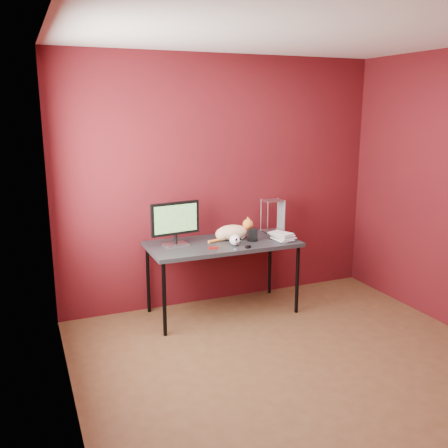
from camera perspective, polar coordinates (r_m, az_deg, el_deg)
name	(u,v)px	position (r m, az deg, el deg)	size (l,w,h in m)	color
room	(312,194)	(3.72, 10.04, 3.37)	(3.52, 3.52, 2.61)	#52321C
desk	(223,247)	(5.01, -0.17, -2.64)	(1.50, 0.70, 0.75)	black
monitor	(175,221)	(4.84, -5.59, 0.29)	(0.50, 0.19, 0.43)	silver
cat	(233,232)	(5.07, 0.98, -0.94)	(0.49, 0.23, 0.23)	orange
skull_mug	(235,240)	(4.87, 1.29, -1.83)	(0.11, 0.12, 0.11)	white
speaker	(253,235)	(5.05, 3.30, -1.29)	(0.11, 0.11, 0.12)	black
book_stack	(277,198)	(4.98, 6.09, 2.95)	(0.23, 0.26, 0.88)	beige
wire_rack	(273,216)	(5.41, 5.59, 0.96)	(0.22, 0.18, 0.35)	silver
pocket_knife	(213,248)	(4.77, -1.23, -2.75)	(0.09, 0.02, 0.02)	#9C120C
black_gadget	(248,247)	(4.80, 2.76, -2.61)	(0.05, 0.03, 0.03)	black
washer	(236,249)	(4.75, 1.38, -2.89)	(0.04, 0.04, 0.00)	silver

